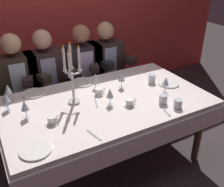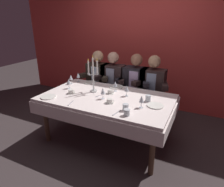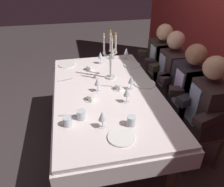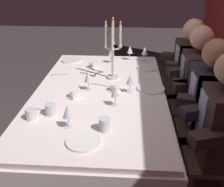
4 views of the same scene
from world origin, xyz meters
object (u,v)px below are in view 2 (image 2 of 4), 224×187
at_px(water_tumbler_0, 126,107).
at_px(dining_table, 107,104).
at_px(dinner_plate_0, 116,87).
at_px(dinner_plate_2, 90,83).
at_px(wine_glass_3, 78,76).
at_px(coffee_cup_2, 110,101).
at_px(seated_diner_1, 113,78).
at_px(seated_diner_3, 153,84).
at_px(wine_glass_0, 142,99).
at_px(wine_glass_1, 115,84).
at_px(wine_glass_6, 103,91).
at_px(dinner_plate_1, 155,106).
at_px(water_tumbler_1, 148,98).
at_px(wine_glass_4, 69,82).
at_px(water_tumbler_2, 127,112).
at_px(candelabra, 93,76).
at_px(coffee_cup_1, 110,92).
at_px(seated_diner_2, 136,82).
at_px(wine_glass_2, 127,89).
at_px(wine_glass_5, 71,77).
at_px(coffee_cup_0, 71,92).
at_px(dinner_plate_3, 48,97).
at_px(seated_diner_0, 99,76).

bearing_deg(water_tumbler_0, dining_table, 144.11).
height_order(dinner_plate_0, dinner_plate_2, same).
bearing_deg(wine_glass_3, coffee_cup_2, -33.07).
relative_size(seated_diner_1, seated_diner_3, 1.00).
height_order(dining_table, wine_glass_0, wine_glass_0).
distance_m(wine_glass_1, wine_glass_6, 0.36).
bearing_deg(dinner_plate_1, water_tumbler_1, 138.98).
xyz_separation_m(wine_glass_3, wine_glass_4, (0.07, -0.37, 0.00)).
relative_size(wine_glass_1, seated_diner_3, 0.13).
distance_m(wine_glass_4, water_tumbler_2, 1.30).
relative_size(wine_glass_1, wine_glass_3, 1.00).
xyz_separation_m(dining_table, dinner_plate_1, (0.73, -0.02, 0.13)).
distance_m(candelabra, wine_glass_3, 0.62).
xyz_separation_m(water_tumbler_1, coffee_cup_1, (-0.60, 0.03, -0.02)).
bearing_deg(seated_diner_2, seated_diner_3, 0.00).
bearing_deg(wine_glass_2, dinner_plate_2, 160.31).
xyz_separation_m(seated_diner_1, seated_diner_2, (0.45, 0.00, 0.00)).
distance_m(dinner_plate_1, wine_glass_0, 0.23).
bearing_deg(wine_glass_5, coffee_cup_0, -53.66).
bearing_deg(water_tumbler_0, coffee_cup_1, 134.68).
xyz_separation_m(dinner_plate_2, wine_glass_3, (-0.22, -0.03, 0.11)).
relative_size(dinner_plate_3, seated_diner_1, 0.18).
bearing_deg(dinner_plate_1, dining_table, 178.48).
distance_m(water_tumbler_1, seated_diner_2, 0.91).
distance_m(coffee_cup_0, coffee_cup_1, 0.60).
xyz_separation_m(wine_glass_4, water_tumbler_0, (1.14, -0.35, -0.07)).
distance_m(dinner_plate_1, dinner_plate_3, 1.53).
relative_size(dining_table, water_tumbler_1, 21.58).
xyz_separation_m(dinner_plate_0, seated_diner_0, (-0.58, 0.44, -0.01)).
xyz_separation_m(dinner_plate_2, seated_diner_2, (0.70, 0.44, -0.01)).
xyz_separation_m(wine_glass_0, water_tumbler_2, (-0.09, -0.28, -0.08)).
bearing_deg(wine_glass_3, coffee_cup_0, -66.33).
xyz_separation_m(dining_table, water_tumbler_0, (0.42, -0.31, 0.16)).
bearing_deg(coffee_cup_0, wine_glass_5, 126.34).
relative_size(dinner_plate_3, wine_glass_5, 1.36).
xyz_separation_m(wine_glass_6, water_tumbler_1, (0.61, 0.19, -0.07)).
bearing_deg(water_tumbler_0, water_tumbler_1, 66.85).
bearing_deg(dinner_plate_0, water_tumbler_1, -27.92).
distance_m(dinner_plate_1, seated_diner_0, 1.64).
distance_m(coffee_cup_0, seated_diner_2, 1.22).
xyz_separation_m(dinner_plate_0, seated_diner_1, (-0.26, 0.44, -0.01)).
xyz_separation_m(dinner_plate_3, wine_glass_4, (0.04, 0.44, 0.11)).
bearing_deg(wine_glass_4, seated_diner_2, 44.39).
bearing_deg(wine_glass_3, dinner_plate_3, -87.74).
height_order(wine_glass_4, coffee_cup_2, wine_glass_4).
bearing_deg(coffee_cup_0, water_tumbler_1, 11.05).
distance_m(wine_glass_5, seated_diner_0, 0.67).
distance_m(candelabra, wine_glass_5, 0.59).
bearing_deg(dinner_plate_0, dinner_plate_1, -30.46).
distance_m(wine_glass_5, coffee_cup_2, 1.07).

